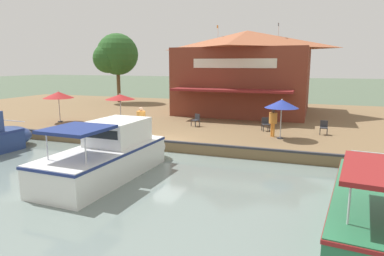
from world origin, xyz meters
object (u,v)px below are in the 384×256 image
object	(u,v)px
cafe_chair_mid_patio	(266,123)
person_mid_patio	(141,118)
patio_umbrella_mid_patio_right	(58,95)
patio_umbrella_mid_patio_left	(120,97)
tree_behind_restaurant	(115,55)
cafe_chair_facing_river	(196,119)
waterfront_restaurant	(246,71)
cafe_chair_beside_entrance	(324,127)
patio_umbrella_near_quay_edge	(282,104)
person_at_quay_edge	(273,119)
motorboat_fourth_along	(114,153)

from	to	relation	value
cafe_chair_mid_patio	person_mid_patio	world-z (taller)	person_mid_patio
patio_umbrella_mid_patio_right	patio_umbrella_mid_patio_left	distance (m)	6.49
person_mid_patio	tree_behind_restaurant	distance (m)	19.89
cafe_chair_facing_river	person_mid_patio	distance (m)	4.99
patio_umbrella_mid_patio_right	tree_behind_restaurant	world-z (taller)	tree_behind_restaurant
waterfront_restaurant	cafe_chair_beside_entrance	distance (m)	11.32
waterfront_restaurant	cafe_chair_mid_patio	world-z (taller)	waterfront_restaurant
patio_umbrella_mid_patio_right	cafe_chair_facing_river	world-z (taller)	patio_umbrella_mid_patio_right
waterfront_restaurant	patio_umbrella_near_quay_edge	distance (m)	11.66
person_mid_patio	tree_behind_restaurant	size ratio (longest dim) A/B	0.24
cafe_chair_beside_entrance	person_at_quay_edge	bearing A→B (deg)	-59.71
patio_umbrella_near_quay_edge	patio_umbrella_mid_patio_left	distance (m)	9.70
motorboat_fourth_along	person_mid_patio	bearing A→B (deg)	-166.16
patio_umbrella_mid_patio_right	person_mid_patio	size ratio (longest dim) A/B	1.26
patio_umbrella_mid_patio_left	person_at_quay_edge	distance (m)	9.37
patio_umbrella_mid_patio_left	cafe_chair_facing_river	xyz separation A→B (m)	(-3.44, 3.79, -1.71)
patio_umbrella_near_quay_edge	cafe_chair_facing_river	distance (m)	6.38
patio_umbrella_mid_patio_right	cafe_chair_mid_patio	world-z (taller)	patio_umbrella_mid_patio_right
cafe_chair_mid_patio	person_at_quay_edge	size ratio (longest dim) A/B	0.52
patio_umbrella_mid_patio_right	patio_umbrella_mid_patio_left	size ratio (longest dim) A/B	0.94
cafe_chair_beside_entrance	person_at_quay_edge	xyz separation A→B (m)	(1.65, -2.83, 0.55)
person_at_quay_edge	tree_behind_restaurant	xyz separation A→B (m)	(-12.83, -18.55, 4.09)
motorboat_fourth_along	cafe_chair_beside_entrance	bearing A→B (deg)	136.57
patio_umbrella_mid_patio_right	motorboat_fourth_along	xyz separation A→B (m)	(7.62, 9.45, -1.64)
waterfront_restaurant	patio_umbrella_mid_patio_left	bearing A→B (deg)	-24.30
motorboat_fourth_along	tree_behind_restaurant	xyz separation A→B (m)	(-20.41, -12.63, 4.76)
cafe_chair_beside_entrance	patio_umbrella_mid_patio_left	bearing A→B (deg)	-74.22
motorboat_fourth_along	cafe_chair_facing_river	bearing A→B (deg)	176.48
waterfront_restaurant	cafe_chair_facing_river	bearing A→B (deg)	-11.00
cafe_chair_facing_river	patio_umbrella_mid_patio_left	bearing A→B (deg)	-47.73
patio_umbrella_near_quay_edge	patio_umbrella_mid_patio_left	size ratio (longest dim) A/B	0.95
waterfront_restaurant	patio_umbrella_near_quay_edge	size ratio (longest dim) A/B	5.26
patio_umbrella_near_quay_edge	person_mid_patio	size ratio (longest dim) A/B	1.27
patio_umbrella_near_quay_edge	motorboat_fourth_along	size ratio (longest dim) A/B	0.30
patio_umbrella_mid_patio_right	cafe_chair_facing_river	bearing A→B (deg)	99.54
person_at_quay_edge	tree_behind_restaurant	bearing A→B (deg)	-124.67
tree_behind_restaurant	cafe_chair_facing_river	bearing A→B (deg)	49.92
waterfront_restaurant	patio_umbrella_mid_patio_left	xyz separation A→B (m)	(12.12, -5.47, -1.40)
patio_umbrella_mid_patio_right	patio_umbrella_mid_patio_left	xyz separation A→B (m)	(1.76, 6.24, 0.20)
waterfront_restaurant	cafe_chair_facing_river	size ratio (longest dim) A/B	14.09
waterfront_restaurant	cafe_chair_beside_entrance	size ratio (longest dim) A/B	14.09
cafe_chair_beside_entrance	tree_behind_restaurant	world-z (taller)	tree_behind_restaurant
person_mid_patio	person_at_quay_edge	distance (m)	7.65
person_mid_patio	motorboat_fourth_along	world-z (taller)	motorboat_fourth_along
patio_umbrella_mid_patio_left	cafe_chair_facing_river	size ratio (longest dim) A/B	2.83
cafe_chair_beside_entrance	motorboat_fourth_along	world-z (taller)	motorboat_fourth_along
patio_umbrella_mid_patio_left	person_at_quay_edge	size ratio (longest dim) A/B	1.47
waterfront_restaurant	tree_behind_restaurant	distance (m)	15.17
cafe_chair_facing_river	person_at_quay_edge	xyz separation A→B (m)	(1.72, 5.34, 0.55)
person_mid_patio	person_at_quay_edge	bearing A→B (deg)	112.42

